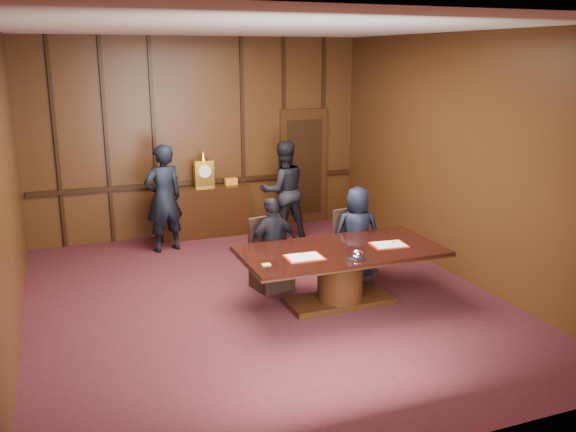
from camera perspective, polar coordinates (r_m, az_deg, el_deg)
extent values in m
plane|color=#330E13|center=(8.24, -2.27, -7.88)|extent=(7.00, 7.00, 0.00)
plane|color=silver|center=(7.61, -2.55, 17.23)|extent=(7.00, 7.00, 0.00)
cube|color=black|center=(11.07, -8.29, 7.26)|extent=(6.00, 0.04, 3.50)
cube|color=black|center=(4.66, 11.64, -3.37)|extent=(6.00, 0.04, 3.50)
cube|color=black|center=(7.36, -25.10, 2.22)|extent=(0.04, 7.00, 3.50)
cube|color=black|center=(9.13, 15.79, 5.27)|extent=(0.04, 7.00, 3.50)
cube|color=black|center=(11.17, -8.11, 3.17)|extent=(5.90, 0.05, 0.08)
cube|color=black|center=(11.73, 1.45, 4.62)|extent=(0.95, 0.06, 2.20)
sphere|color=gold|center=(11.54, -0.12, 4.20)|extent=(0.08, 0.08, 0.08)
cube|color=black|center=(11.08, -7.76, 0.44)|extent=(1.60, 0.45, 0.90)
cube|color=black|center=(11.06, -11.22, -2.00)|extent=(0.12, 0.40, 0.06)
cube|color=black|center=(11.37, -4.26, -1.30)|extent=(0.12, 0.40, 0.06)
cube|color=gold|center=(10.93, -7.89, 3.94)|extent=(0.34, 0.18, 0.48)
cylinder|color=white|center=(10.83, -7.78, 4.16)|extent=(0.22, 0.03, 0.22)
cone|color=gold|center=(10.88, -7.95, 5.60)|extent=(0.14, 0.14, 0.16)
cube|color=black|center=(10.87, -10.71, 3.06)|extent=(0.18, 0.04, 0.22)
cube|color=orange|center=(11.11, -5.37, 3.24)|extent=(0.22, 0.12, 0.12)
cube|color=black|center=(8.15, 4.87, -7.90)|extent=(1.40, 0.60, 0.08)
cylinder|color=black|center=(8.02, 4.92, -5.59)|extent=(0.60, 0.60, 0.62)
cube|color=black|center=(7.91, 4.97, -3.41)|extent=(2.62, 1.32, 0.02)
cube|color=black|center=(7.90, 4.97, -3.28)|extent=(2.60, 1.30, 0.06)
cube|color=#A1220E|center=(7.52, 1.51, -3.89)|extent=(0.47, 0.34, 0.01)
cube|color=white|center=(7.52, 1.51, -3.82)|extent=(0.41, 0.29, 0.01)
cube|color=#A1220E|center=(8.11, 9.41, -2.68)|extent=(0.49, 0.38, 0.01)
cube|color=white|center=(8.11, 9.41, -2.62)|extent=(0.43, 0.32, 0.01)
cube|color=white|center=(7.51, 6.48, -4.00)|extent=(0.20, 0.14, 0.01)
ellipsoid|color=white|center=(7.50, 6.50, -3.58)|extent=(0.13, 0.13, 0.10)
cube|color=#CEC065|center=(7.27, -2.06, -4.56)|extent=(0.10, 0.07, 0.01)
cube|color=black|center=(8.57, -1.53, -5.30)|extent=(0.56, 0.56, 0.46)
cube|color=black|center=(8.59, -2.27, -1.82)|extent=(0.48, 0.15, 0.55)
cylinder|color=black|center=(8.37, -2.36, -6.65)|extent=(0.04, 0.04, 0.23)
cylinder|color=black|center=(8.85, -0.74, -5.43)|extent=(0.04, 0.04, 0.23)
cube|color=black|center=(9.06, 6.25, -4.25)|extent=(0.55, 0.55, 0.46)
cube|color=black|center=(9.08, 5.57, -0.96)|extent=(0.48, 0.13, 0.55)
cylinder|color=black|center=(8.85, 5.67, -5.51)|extent=(0.04, 0.04, 0.23)
cylinder|color=black|center=(9.36, 6.77, -4.40)|extent=(0.04, 0.04, 0.23)
imported|color=black|center=(8.39, -1.44, -2.68)|extent=(0.82, 0.47, 1.31)
imported|color=black|center=(8.88, 6.48, -1.59)|extent=(0.77, 0.62, 1.36)
imported|color=black|center=(10.23, -11.56, 1.63)|extent=(0.74, 0.58, 1.79)
imported|color=black|center=(10.71, -0.45, 2.40)|extent=(0.86, 0.67, 1.75)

